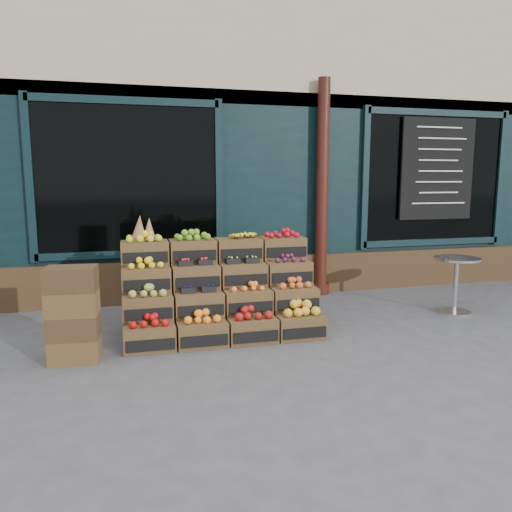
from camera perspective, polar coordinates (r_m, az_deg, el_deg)
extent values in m
plane|color=#4A4A4D|center=(5.52, 3.99, -9.77)|extent=(60.00, 60.00, 0.00)
cube|color=black|center=(10.30, -5.73, 12.45)|extent=(12.00, 6.00, 4.80)
cube|color=#C1B28C|center=(7.69, -1.86, 24.27)|extent=(12.00, 0.18, 2.00)
cube|color=black|center=(7.39, -1.71, 6.87)|extent=(12.00, 0.12, 3.00)
cube|color=#3F2C19|center=(7.47, -1.54, -2.39)|extent=(12.00, 0.18, 0.60)
cube|color=black|center=(7.11, -14.35, 8.53)|extent=(2.40, 0.06, 2.00)
cube|color=black|center=(8.66, 19.66, 8.33)|extent=(2.40, 0.06, 2.00)
cylinder|color=#3B140D|center=(7.58, 7.58, 7.61)|extent=(0.18, 0.18, 3.20)
cube|color=black|center=(8.60, 20.02, 9.31)|extent=(1.30, 0.04, 1.60)
cube|color=brown|center=(5.37, -12.08, -9.04)|extent=(0.53, 0.38, 0.26)
cube|color=black|center=(5.19, -11.98, -9.98)|extent=(0.48, 0.03, 0.12)
cube|color=#B80C0B|center=(5.31, -12.14, -7.24)|extent=(0.43, 0.29, 0.09)
cube|color=brown|center=(5.41, -6.21, -8.74)|extent=(0.53, 0.38, 0.26)
cube|color=black|center=(5.23, -5.90, -9.66)|extent=(0.48, 0.03, 0.12)
cube|color=orange|center=(5.36, -6.25, -6.93)|extent=(0.43, 0.29, 0.09)
cube|color=brown|center=(5.51, -0.51, -8.37)|extent=(0.53, 0.38, 0.26)
cube|color=black|center=(5.33, -0.01, -9.24)|extent=(0.48, 0.03, 0.12)
cube|color=maroon|center=(5.45, -0.51, -6.54)|extent=(0.43, 0.29, 0.10)
cube|color=brown|center=(5.66, 4.93, -7.93)|extent=(0.53, 0.38, 0.26)
cube|color=black|center=(5.49, 5.60, -8.76)|extent=(0.48, 0.03, 0.12)
cube|color=gold|center=(5.60, 4.96, -6.04)|extent=(0.43, 0.29, 0.12)
cube|color=brown|center=(5.51, -12.26, -5.73)|extent=(0.53, 0.38, 0.26)
cube|color=black|center=(5.32, -12.18, -6.52)|extent=(0.48, 0.03, 0.12)
cube|color=#98953E|center=(5.46, -12.33, -3.94)|extent=(0.43, 0.29, 0.09)
cube|color=brown|center=(5.55, -6.59, -5.46)|extent=(0.53, 0.38, 0.26)
cube|color=black|center=(5.37, -6.30, -6.24)|extent=(0.48, 0.03, 0.12)
cube|color=#181640|center=(5.51, -6.61, -3.99)|extent=(0.43, 0.29, 0.03)
cube|color=brown|center=(5.64, -1.05, -5.16)|extent=(0.53, 0.38, 0.26)
cube|color=black|center=(5.47, -0.58, -5.91)|extent=(0.48, 0.03, 0.12)
cube|color=orange|center=(5.60, -1.06, -3.50)|extent=(0.43, 0.29, 0.07)
cube|color=brown|center=(5.79, 4.24, -4.82)|extent=(0.53, 0.38, 0.26)
cube|color=black|center=(5.62, 4.87, -5.53)|extent=(0.48, 0.03, 0.12)
cube|color=#C25624|center=(5.75, 4.26, -3.13)|extent=(0.43, 0.29, 0.08)
cube|color=brown|center=(5.66, -12.44, -2.58)|extent=(0.53, 0.38, 0.26)
cube|color=black|center=(5.48, -12.36, -3.25)|extent=(0.48, 0.03, 0.12)
cube|color=yellow|center=(5.63, -12.50, -0.85)|extent=(0.43, 0.29, 0.08)
cube|color=brown|center=(5.70, -6.94, -2.35)|extent=(0.53, 0.38, 0.26)
cube|color=black|center=(5.52, -6.67, -3.01)|extent=(0.48, 0.03, 0.12)
cube|color=red|center=(5.68, -6.96, -0.87)|extent=(0.43, 0.29, 0.04)
cube|color=brown|center=(5.80, -1.56, -2.11)|extent=(0.53, 0.38, 0.26)
cube|color=black|center=(5.62, -1.13, -2.74)|extent=(0.48, 0.03, 0.12)
cube|color=#83AF40|center=(5.77, -1.57, -0.68)|extent=(0.43, 0.29, 0.03)
cube|color=brown|center=(5.94, 3.59, -1.85)|extent=(0.53, 0.38, 0.26)
cube|color=black|center=(5.76, 4.18, -2.46)|extent=(0.48, 0.03, 0.12)
cube|color=#4C163A|center=(5.91, 3.61, -0.28)|extent=(0.43, 0.29, 0.07)
cube|color=brown|center=(5.84, -12.60, 0.38)|extent=(0.53, 0.38, 0.26)
cube|color=black|center=(5.65, -12.53, -0.17)|extent=(0.48, 0.03, 0.12)
cube|color=yellow|center=(5.81, -12.66, 2.10)|extent=(0.43, 0.29, 0.09)
cube|color=brown|center=(5.88, -7.26, 0.58)|extent=(0.53, 0.38, 0.26)
cube|color=black|center=(5.69, -7.02, 0.04)|extent=(0.48, 0.03, 0.12)
cube|color=#629220|center=(5.85, -7.30, 2.29)|extent=(0.43, 0.29, 0.09)
cube|color=brown|center=(5.97, -2.05, 0.78)|extent=(0.53, 0.38, 0.26)
cube|color=black|center=(5.78, -1.64, 0.25)|extent=(0.48, 0.03, 0.12)
cube|color=gold|center=(5.95, -2.06, 2.42)|extent=(0.43, 0.29, 0.08)
cube|color=brown|center=(6.11, 2.98, 0.96)|extent=(0.53, 0.38, 0.26)
cube|color=black|center=(5.93, 3.53, 0.45)|extent=(0.48, 0.03, 0.12)
cube|color=#AD0C1B|center=(6.08, 2.99, 2.55)|extent=(0.43, 0.29, 0.08)
cube|color=#3F2C19|center=(5.66, -3.77, -7.90)|extent=(2.17, 0.41, 0.26)
cube|color=#3F2C19|center=(5.83, -4.18, -6.04)|extent=(2.17, 0.41, 0.53)
cube|color=#3F2C19|center=(6.02, -4.57, -4.29)|extent=(2.17, 0.41, 0.79)
cone|color=olive|center=(5.80, -13.20, 3.13)|extent=(0.18, 0.18, 0.30)
cone|color=olive|center=(5.85, -12.11, 3.01)|extent=(0.16, 0.16, 0.26)
cube|color=brown|center=(5.24, -19.96, -10.02)|extent=(0.50, 0.37, 0.23)
cube|color=#3F2C19|center=(5.17, -20.10, -7.57)|extent=(0.50, 0.37, 0.23)
cube|color=brown|center=(5.11, -20.24, -5.05)|extent=(0.50, 0.37, 0.23)
cube|color=#3F2C19|center=(5.06, -20.38, -2.48)|extent=(0.50, 0.37, 0.23)
cylinder|color=silver|center=(7.13, 21.67, -5.94)|extent=(0.43, 0.43, 0.03)
cylinder|color=silver|center=(7.05, 21.83, -3.20)|extent=(0.06, 0.06, 0.71)
cylinder|color=silver|center=(6.99, 22.01, -0.29)|extent=(0.59, 0.59, 0.03)
imported|color=#17531E|center=(7.85, -12.07, 2.84)|extent=(0.80, 0.63, 1.92)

